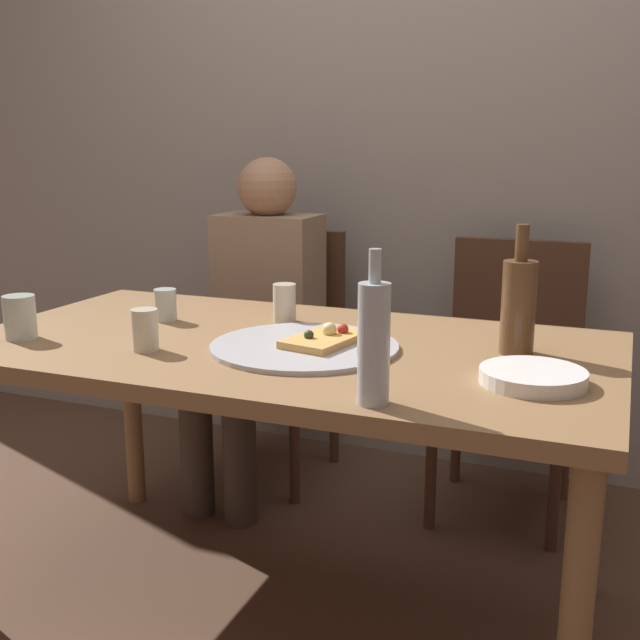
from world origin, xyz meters
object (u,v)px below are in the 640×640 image
at_px(beer_bottle, 374,341).
at_px(tumbler_far, 284,303).
at_px(tumbler_near, 145,330).
at_px(guest_in_sweater, 258,311).
at_px(wine_glass, 165,305).
at_px(plate_stack, 533,377).
at_px(chair_right, 510,360).
at_px(short_glass, 20,317).
at_px(dining_table, 285,371).
at_px(pizza_slice_last, 326,338).
at_px(chair_left, 277,336).
at_px(pizza_tray, 304,346).
at_px(wine_bottle, 518,304).

xyz_separation_m(beer_bottle, tumbler_far, (-0.44, 0.57, -0.07)).
height_order(tumbler_near, guest_in_sweater, guest_in_sweater).
bearing_deg(wine_glass, plate_stack, -11.65).
xyz_separation_m(plate_stack, chair_right, (-0.18, 0.95, -0.24)).
relative_size(tumbler_near, short_glass, 0.91).
bearing_deg(dining_table, chair_right, 62.22).
height_order(pizza_slice_last, chair_left, chair_left).
distance_m(pizza_tray, chair_left, 1.03).
distance_m(wine_bottle, wine_glass, 0.96).
xyz_separation_m(pizza_slice_last, guest_in_sweater, (-0.53, 0.69, -0.12)).
relative_size(pizza_tray, chair_left, 0.51).
bearing_deg(pizza_tray, short_glass, -165.95).
height_order(pizza_tray, chair_right, chair_right).
bearing_deg(pizza_tray, pizza_slice_last, 36.82).
height_order(tumbler_far, wine_glass, tumbler_far).
xyz_separation_m(tumbler_far, plate_stack, (0.71, -0.33, -0.04)).
bearing_deg(chair_left, tumbler_near, 97.87).
bearing_deg(chair_right, plate_stack, 100.51).
xyz_separation_m(wine_bottle, wine_glass, (-0.95, -0.02, -0.07)).
distance_m(pizza_slice_last, wine_bottle, 0.46).
bearing_deg(dining_table, beer_bottle, -45.97).
bearing_deg(chair_right, wine_bottle, 98.65).
height_order(wine_bottle, beer_bottle, wine_bottle).
relative_size(dining_table, chair_right, 1.79).
distance_m(tumbler_near, chair_left, 1.08).
bearing_deg(tumbler_far, guest_in_sweater, 124.12).
distance_m(pizza_slice_last, tumbler_near, 0.43).
relative_size(pizza_slice_last, short_glass, 2.18).
relative_size(dining_table, wine_bottle, 5.30).
bearing_deg(short_glass, pizza_tray, 14.05).
distance_m(short_glass, plate_stack, 1.25).
xyz_separation_m(dining_table, tumbler_far, (-0.09, 0.20, 0.13)).
xyz_separation_m(dining_table, plate_stack, (0.62, -0.12, 0.09)).
height_order(chair_left, chair_right, same).
relative_size(tumbler_far, wine_glass, 1.18).
xyz_separation_m(pizza_slice_last, short_glass, (-0.75, -0.21, 0.03)).
bearing_deg(chair_right, pizza_tray, 67.23).
bearing_deg(pizza_tray, chair_left, 119.17).
relative_size(beer_bottle, wine_glass, 3.30).
bearing_deg(tumbler_far, wine_glass, -159.62).
bearing_deg(tumbler_near, chair_left, 97.87).
bearing_deg(wine_bottle, plate_stack, -73.79).
bearing_deg(short_glass, dining_table, 19.08).
height_order(chair_right, guest_in_sweater, guest_in_sweater).
bearing_deg(tumbler_near, beer_bottle, -14.64).
height_order(pizza_slice_last, wine_glass, wine_glass).
bearing_deg(beer_bottle, wine_glass, 149.18).
xyz_separation_m(dining_table, wine_bottle, (0.55, 0.11, 0.19)).
distance_m(chair_right, guest_in_sweater, 0.88).
height_order(pizza_slice_last, beer_bottle, beer_bottle).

